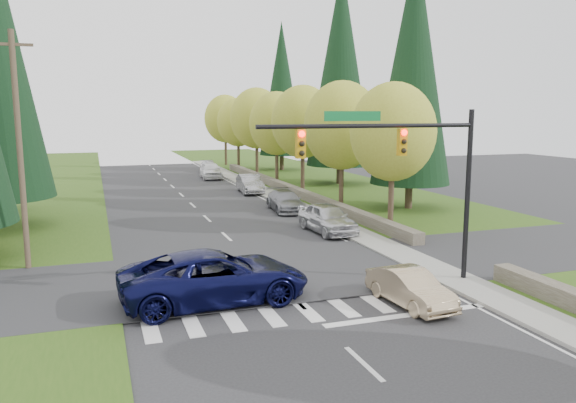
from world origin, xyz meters
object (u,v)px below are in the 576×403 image
sedan_champagne (410,288)px  parked_car_c (250,184)px  parked_car_a (327,218)px  parked_car_b (285,201)px  parked_car_d (211,170)px  parked_car_e (209,167)px  suv_navy (215,277)px

sedan_champagne → parked_car_c: size_ratio=0.82×
parked_car_c → parked_car_a: bearing=-85.7°
sedan_champagne → parked_car_a: parked_car_a is taller
parked_car_b → sedan_champagne: bearing=-91.1°
sedan_champagne → parked_car_d: 39.80m
parked_car_e → parked_car_b: bearing=-87.6°
parked_car_c → parked_car_b: bearing=-85.7°
parked_car_b → parked_car_d: parked_car_d is taller
parked_car_e → parked_car_c: bearing=-87.6°
suv_navy → parked_car_e: (8.35, 43.43, -0.31)m
parked_car_a → parked_car_e: parked_car_a is taller
parked_car_b → parked_car_e: bearing=94.7°
sedan_champagne → suv_navy: 6.87m
parked_car_a → parked_car_d: parked_car_d is taller
parked_car_b → parked_car_e: parked_car_b is taller
suv_navy → parked_car_a: (8.35, 9.48, -0.11)m
parked_car_d → parked_car_e: (1.06, 6.20, -0.21)m
sedan_champagne → parked_car_c: 28.61m
sedan_champagne → parked_car_e: 46.03m
sedan_champagne → suv_navy: suv_navy is taller
sedan_champagne → parked_car_b: parked_car_b is taller
sedan_champagne → parked_car_e: size_ratio=0.91×
suv_navy → parked_car_a: bearing=-44.7°
parked_car_a → sedan_champagne: bearing=-102.0°
parked_car_a → parked_car_e: (0.00, 33.95, -0.21)m
sedan_champagne → parked_car_a: 12.20m
sedan_champagne → suv_navy: size_ratio=0.58×
parked_car_b → parked_car_e: 26.65m
sedan_champagne → parked_car_d: size_ratio=0.79×
parked_car_d → parked_car_e: parked_car_d is taller
parked_car_e → parked_car_d: bearing=-97.2°
parked_car_e → sedan_champagne: bearing=-90.0°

